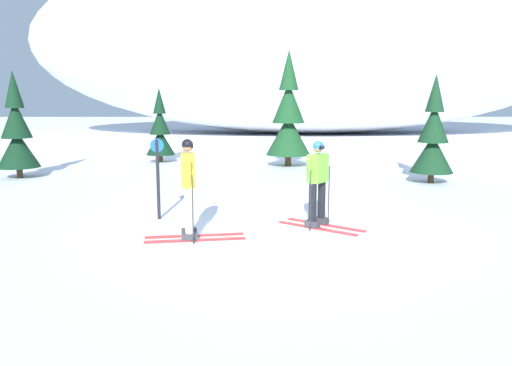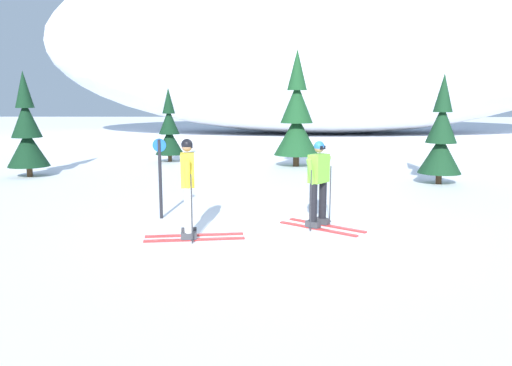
{
  "view_description": "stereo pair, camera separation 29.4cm",
  "coord_description": "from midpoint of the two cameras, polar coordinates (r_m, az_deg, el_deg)",
  "views": [
    {
      "loc": [
        -0.4,
        -9.83,
        2.51
      ],
      "look_at": [
        -0.33,
        -0.47,
        0.95
      ],
      "focal_mm": 35.76,
      "sensor_mm": 36.0,
      "label": 1
    },
    {
      "loc": [
        -0.1,
        -9.83,
        2.51
      ],
      "look_at": [
        -0.33,
        -0.47,
        0.95
      ],
      "focal_mm": 35.76,
      "sensor_mm": 36.0,
      "label": 2
    }
  ],
  "objects": [
    {
      "name": "pine_tree_far_left",
      "position": [
        17.84,
        -23.83,
        5.14
      ],
      "size": [
        1.3,
        1.3,
        3.38
      ],
      "color": "#47301E",
      "rests_on": "ground"
    },
    {
      "name": "snow_ridge_background",
      "position": [
        37.48,
        7.9,
        15.38
      ],
      "size": [
        39.22,
        18.05,
        12.86
      ],
      "primitive_type": "ellipsoid",
      "color": "white",
      "rests_on": "ground"
    },
    {
      "name": "trail_marker_post",
      "position": [
        10.79,
        -9.91,
        1.01
      ],
      "size": [
        0.28,
        0.07,
        1.69
      ],
      "color": "black",
      "rests_on": "ground"
    },
    {
      "name": "pine_tree_center_right",
      "position": [
        18.93,
        5.02,
        7.25
      ],
      "size": [
        1.65,
        1.65,
        4.28
      ],
      "color": "#47301E",
      "rests_on": "ground"
    },
    {
      "name": "pine_tree_center_left",
      "position": [
        20.58,
        -9.28,
        5.76
      ],
      "size": [
        1.13,
        1.13,
        2.93
      ],
      "color": "#47301E",
      "rests_on": "ground"
    },
    {
      "name": "skier_lime_jacket",
      "position": [
        9.99,
        7.88,
        0.05
      ],
      "size": [
        1.64,
        1.4,
        1.7
      ],
      "color": "red",
      "rests_on": "ground"
    },
    {
      "name": "skier_yellow_jacket",
      "position": [
        9.15,
        -6.66,
        -0.49
      ],
      "size": [
        1.84,
        0.77,
        1.81
      ],
      "color": "red",
      "rests_on": "ground"
    },
    {
      "name": "ground_plane",
      "position": [
        10.15,
        2.74,
        -4.87
      ],
      "size": [
        120.0,
        120.0,
        0.0
      ],
      "primitive_type": "plane",
      "color": "white"
    },
    {
      "name": "pine_tree_far_right",
      "position": [
        15.95,
        20.49,
        4.7
      ],
      "size": [
        1.25,
        1.25,
        3.23
      ],
      "color": "#47301E",
      "rests_on": "ground"
    }
  ]
}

